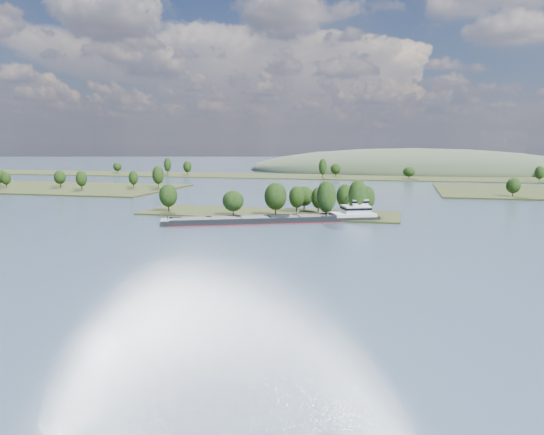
# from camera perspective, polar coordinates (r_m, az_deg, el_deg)

# --- Properties ---
(ground) EXTENTS (1800.00, 1800.00, 0.00)m
(ground) POSITION_cam_1_polar(r_m,az_deg,el_deg) (149.77, -5.95, -2.63)
(ground) COLOR #394B63
(ground) RESTS_ON ground
(tree_island) EXTENTS (100.00, 30.41, 15.19)m
(tree_island) POSITION_cam_1_polar(r_m,az_deg,el_deg) (202.93, 1.22, 1.42)
(tree_island) COLOR #293116
(tree_island) RESTS_ON ground
(back_shoreline) EXTENTS (900.00, 60.00, 16.05)m
(back_shoreline) POSITION_cam_1_polar(r_m,az_deg,el_deg) (421.26, 8.12, 4.36)
(back_shoreline) COLOR #293116
(back_shoreline) RESTS_ON ground
(hill_west) EXTENTS (320.00, 160.00, 44.00)m
(hill_west) POSITION_cam_1_polar(r_m,az_deg,el_deg) (519.30, 14.90, 4.80)
(hill_west) COLOR #394A32
(hill_west) RESTS_ON ground
(cargo_barge) EXTENTS (73.54, 38.70, 10.32)m
(cargo_barge) POSITION_cam_1_polar(r_m,az_deg,el_deg) (186.39, 1.66, -0.05)
(cargo_barge) COLOR black
(cargo_barge) RESTS_ON ground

